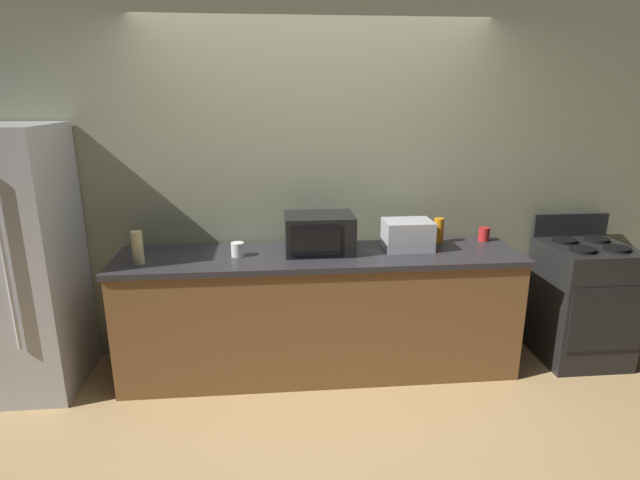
{
  "coord_description": "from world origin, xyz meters",
  "views": [
    {
      "loc": [
        -0.32,
        -3.01,
        1.98
      ],
      "look_at": [
        0.0,
        0.4,
        1.0
      ],
      "focal_mm": 28.74,
      "sensor_mm": 36.0,
      "label": 1
    }
  ],
  "objects_px": {
    "microwave": "(319,233)",
    "bottle_dish_soap": "(439,230)",
    "refrigerator": "(13,263)",
    "stove_range": "(581,301)",
    "mug_red": "(484,234)",
    "toaster_oven": "(408,235)",
    "bottle_vinegar": "(138,248)",
    "mug_white": "(238,249)"
  },
  "relations": [
    {
      "from": "microwave",
      "to": "bottle_dish_soap",
      "type": "bearing_deg",
      "value": 9.36
    },
    {
      "from": "refrigerator",
      "to": "stove_range",
      "type": "relative_size",
      "value": 1.67
    },
    {
      "from": "stove_range",
      "to": "mug_red",
      "type": "distance_m",
      "value": 0.9
    },
    {
      "from": "toaster_oven",
      "to": "bottle_vinegar",
      "type": "bearing_deg",
      "value": -175.04
    },
    {
      "from": "microwave",
      "to": "bottle_vinegar",
      "type": "height_order",
      "value": "microwave"
    },
    {
      "from": "toaster_oven",
      "to": "bottle_vinegar",
      "type": "height_order",
      "value": "bottle_vinegar"
    },
    {
      "from": "stove_range",
      "to": "bottle_vinegar",
      "type": "distance_m",
      "value": 3.26
    },
    {
      "from": "microwave",
      "to": "toaster_oven",
      "type": "relative_size",
      "value": 1.41
    },
    {
      "from": "bottle_dish_soap",
      "to": "mug_red",
      "type": "xyz_separation_m",
      "value": [
        0.36,
        0.02,
        -0.04
      ]
    },
    {
      "from": "mug_white",
      "to": "microwave",
      "type": "bearing_deg",
      "value": 4.78
    },
    {
      "from": "refrigerator",
      "to": "mug_red",
      "type": "height_order",
      "value": "refrigerator"
    },
    {
      "from": "toaster_oven",
      "to": "mug_white",
      "type": "height_order",
      "value": "toaster_oven"
    },
    {
      "from": "microwave",
      "to": "bottle_vinegar",
      "type": "relative_size",
      "value": 2.19
    },
    {
      "from": "microwave",
      "to": "stove_range",
      "type": "bearing_deg",
      "value": -1.38
    },
    {
      "from": "microwave",
      "to": "bottle_dish_soap",
      "type": "height_order",
      "value": "microwave"
    },
    {
      "from": "toaster_oven",
      "to": "bottle_dish_soap",
      "type": "distance_m",
      "value": 0.31
    },
    {
      "from": "bottle_vinegar",
      "to": "bottle_dish_soap",
      "type": "relative_size",
      "value": 1.18
    },
    {
      "from": "mug_white",
      "to": "bottle_dish_soap",
      "type": "bearing_deg",
      "value": 7.62
    },
    {
      "from": "bottle_vinegar",
      "to": "mug_white",
      "type": "xyz_separation_m",
      "value": [
        0.64,
        0.1,
        -0.06
      ]
    },
    {
      "from": "stove_range",
      "to": "bottle_vinegar",
      "type": "height_order",
      "value": "bottle_vinegar"
    },
    {
      "from": "bottle_vinegar",
      "to": "mug_red",
      "type": "xyz_separation_m",
      "value": [
        2.49,
        0.31,
        -0.06
      ]
    },
    {
      "from": "refrigerator",
      "to": "mug_white",
      "type": "bearing_deg",
      "value": 0.01
    },
    {
      "from": "refrigerator",
      "to": "bottle_dish_soap",
      "type": "height_order",
      "value": "refrigerator"
    },
    {
      "from": "refrigerator",
      "to": "bottle_dish_soap",
      "type": "relative_size",
      "value": 9.67
    },
    {
      "from": "toaster_oven",
      "to": "bottle_dish_soap",
      "type": "bearing_deg",
      "value": 26.71
    },
    {
      "from": "mug_red",
      "to": "bottle_dish_soap",
      "type": "bearing_deg",
      "value": -177.63
    },
    {
      "from": "refrigerator",
      "to": "bottle_vinegar",
      "type": "xyz_separation_m",
      "value": [
        0.84,
        -0.1,
        0.11
      ]
    },
    {
      "from": "toaster_oven",
      "to": "bottle_dish_soap",
      "type": "height_order",
      "value": "toaster_oven"
    },
    {
      "from": "bottle_dish_soap",
      "to": "mug_red",
      "type": "bearing_deg",
      "value": 2.37
    },
    {
      "from": "stove_range",
      "to": "bottle_vinegar",
      "type": "xyz_separation_m",
      "value": [
        -3.21,
        -0.1,
        0.55
      ]
    },
    {
      "from": "stove_range",
      "to": "toaster_oven",
      "type": "height_order",
      "value": "toaster_oven"
    },
    {
      "from": "toaster_oven",
      "to": "mug_white",
      "type": "relative_size",
      "value": 3.53
    },
    {
      "from": "bottle_vinegar",
      "to": "mug_white",
      "type": "height_order",
      "value": "bottle_vinegar"
    },
    {
      "from": "refrigerator",
      "to": "mug_red",
      "type": "distance_m",
      "value": 3.33
    },
    {
      "from": "microwave",
      "to": "mug_white",
      "type": "distance_m",
      "value": 0.58
    },
    {
      "from": "stove_range",
      "to": "mug_white",
      "type": "relative_size",
      "value": 11.2
    },
    {
      "from": "toaster_oven",
      "to": "mug_red",
      "type": "bearing_deg",
      "value": 13.54
    },
    {
      "from": "refrigerator",
      "to": "mug_red",
      "type": "relative_size",
      "value": 17.65
    },
    {
      "from": "microwave",
      "to": "toaster_oven",
      "type": "distance_m",
      "value": 0.64
    },
    {
      "from": "stove_range",
      "to": "mug_white",
      "type": "xyz_separation_m",
      "value": [
        -2.57,
        0.0,
        0.49
      ]
    },
    {
      "from": "mug_white",
      "to": "refrigerator",
      "type": "bearing_deg",
      "value": -179.99
    },
    {
      "from": "bottle_dish_soap",
      "to": "refrigerator",
      "type": "bearing_deg",
      "value": -176.16
    }
  ]
}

